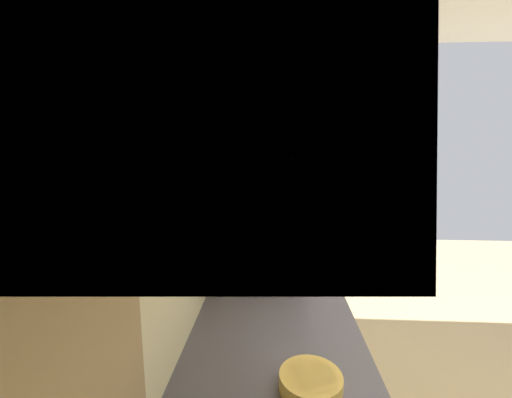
% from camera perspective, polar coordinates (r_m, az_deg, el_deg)
% --- Properties ---
extents(wall_back, '(4.52, 0.12, 2.71)m').
position_cam_1_polar(wall_back, '(1.85, -8.08, 2.60)').
color(wall_back, beige).
rests_on(wall_back, ground_plane).
extents(counter_run, '(3.64, 0.64, 0.90)m').
position_cam_1_polar(counter_run, '(1.83, 2.99, -28.61)').
color(counter_run, beige).
rests_on(counter_run, ground_plane).
extents(upper_cabinets, '(2.86, 0.35, 0.56)m').
position_cam_1_polar(upper_cabinets, '(1.45, -1.91, 19.09)').
color(upper_cabinets, beige).
extents(window_back_wall, '(0.55, 0.02, 0.67)m').
position_cam_1_polar(window_back_wall, '(0.53, -33.93, -23.88)').
color(window_back_wall, '#997A4C').
extents(oven_range, '(0.71, 0.62, 1.08)m').
position_cam_1_polar(oven_range, '(3.77, 3.08, -7.42)').
color(oven_range, black).
rests_on(oven_range, ground_plane).
extents(microwave, '(0.44, 0.36, 0.31)m').
position_cam_1_polar(microwave, '(1.70, 2.60, -8.30)').
color(microwave, '#B7BABF').
rests_on(microwave, counter_run).
extents(bowl, '(0.18, 0.18, 0.05)m').
position_cam_1_polar(bowl, '(1.05, 9.60, -29.03)').
color(bowl, gold).
rests_on(bowl, counter_run).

